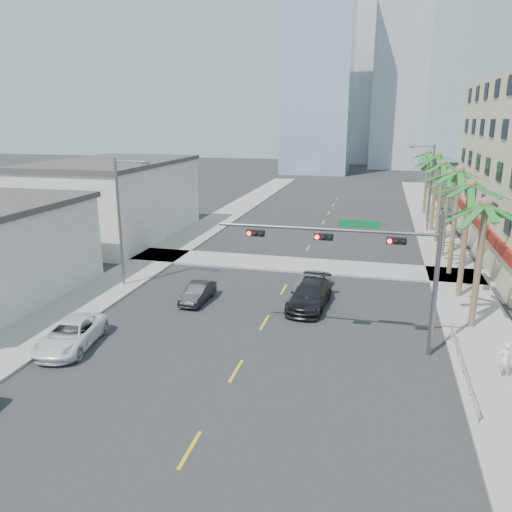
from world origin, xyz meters
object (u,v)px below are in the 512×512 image
Objects in this scene: car_lane_center at (313,283)px; car_parked_far at (71,335)px; car_lane_left at (198,293)px; pedestrian at (505,360)px; traffic_signal_mast at (370,254)px; car_lane_right at (310,296)px.

car_parked_far is at bearing -131.27° from car_lane_center.
car_lane_left is at bearing -149.60° from car_lane_center.
car_lane_left is 2.22× the size of pedestrian.
pedestrian reaches higher than car_parked_far.
traffic_signal_mast reaches higher than pedestrian.
pedestrian is (6.29, -1.75, -4.08)m from traffic_signal_mast.
car_lane_left is 0.69× the size of car_lane_right.
car_parked_far is at bearing -9.81° from pedestrian.
traffic_signal_mast is 7.70m from pedestrian.
pedestrian is at bearing -18.16° from car_lane_left.
car_parked_far is 1.36× the size of car_lane_left.
car_lane_left is at bearing 157.79° from traffic_signal_mast.
car_lane_center is 0.83× the size of car_lane_right.
car_parked_far is 14.21m from car_lane_right.
traffic_signal_mast is 15.87m from car_parked_far.
car_lane_right is at bearing 124.94° from traffic_signal_mast.
traffic_signal_mast is 12.47m from car_lane_left.
traffic_signal_mast is 2.20× the size of car_parked_far.
car_lane_center is 2.67× the size of pedestrian.
car_lane_left is 7.24m from car_lane_right.
car_lane_right reaches higher than car_lane_left.
car_lane_right is 3.21× the size of pedestrian.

